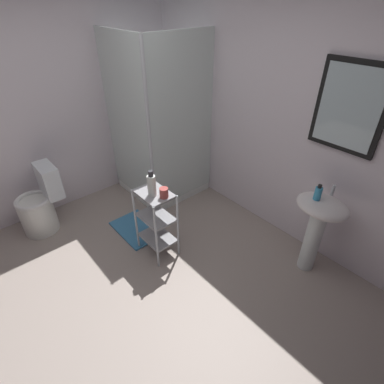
{
  "coord_description": "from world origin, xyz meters",
  "views": [
    {
      "loc": [
        1.65,
        -0.71,
        2.3
      ],
      "look_at": [
        0.03,
        0.71,
        0.85
      ],
      "focal_mm": 27.97,
      "sensor_mm": 36.0,
      "label": 1
    }
  ],
  "objects_px": {
    "hand_soap_bottle": "(318,193)",
    "storage_cart": "(156,218)",
    "lotion_bottle_white": "(152,185)",
    "shower_stall": "(160,162)",
    "rinse_cup": "(164,193)",
    "bath_mat": "(137,229)",
    "toilet": "(41,205)",
    "pedestal_sink": "(318,221)"
  },
  "relations": [
    {
      "from": "shower_stall",
      "to": "lotion_bottle_white",
      "type": "relative_size",
      "value": 7.92
    },
    {
      "from": "bath_mat",
      "to": "shower_stall",
      "type": "bearing_deg",
      "value": 122.62
    },
    {
      "from": "rinse_cup",
      "to": "storage_cart",
      "type": "bearing_deg",
      "value": -166.43
    },
    {
      "from": "pedestal_sink",
      "to": "lotion_bottle_white",
      "type": "xyz_separation_m",
      "value": [
        -1.12,
        -1.01,
        0.27
      ]
    },
    {
      "from": "storage_cart",
      "to": "rinse_cup",
      "type": "relative_size",
      "value": 7.78
    },
    {
      "from": "bath_mat",
      "to": "toilet",
      "type": "bearing_deg",
      "value": -133.03
    },
    {
      "from": "shower_stall",
      "to": "pedestal_sink",
      "type": "xyz_separation_m",
      "value": [
        2.03,
        0.29,
        0.12
      ]
    },
    {
      "from": "pedestal_sink",
      "to": "hand_soap_bottle",
      "type": "relative_size",
      "value": 5.55
    },
    {
      "from": "pedestal_sink",
      "to": "storage_cart",
      "type": "height_order",
      "value": "pedestal_sink"
    },
    {
      "from": "shower_stall",
      "to": "rinse_cup",
      "type": "xyz_separation_m",
      "value": [
        1.0,
        -0.66,
        0.32
      ]
    },
    {
      "from": "toilet",
      "to": "lotion_bottle_white",
      "type": "bearing_deg",
      "value": 31.91
    },
    {
      "from": "hand_soap_bottle",
      "to": "rinse_cup",
      "type": "xyz_separation_m",
      "value": [
        -0.97,
        -0.91,
        -0.09
      ]
    },
    {
      "from": "pedestal_sink",
      "to": "rinse_cup",
      "type": "relative_size",
      "value": 8.52
    },
    {
      "from": "storage_cart",
      "to": "hand_soap_bottle",
      "type": "distance_m",
      "value": 1.51
    },
    {
      "from": "storage_cart",
      "to": "toilet",
      "type": "bearing_deg",
      "value": -146.62
    },
    {
      "from": "storage_cart",
      "to": "bath_mat",
      "type": "relative_size",
      "value": 1.23
    },
    {
      "from": "lotion_bottle_white",
      "to": "storage_cart",
      "type": "bearing_deg",
      "value": 124.47
    },
    {
      "from": "shower_stall",
      "to": "rinse_cup",
      "type": "height_order",
      "value": "shower_stall"
    },
    {
      "from": "hand_soap_bottle",
      "to": "storage_cart",
      "type": "bearing_deg",
      "value": -139.11
    },
    {
      "from": "hand_soap_bottle",
      "to": "bath_mat",
      "type": "xyz_separation_m",
      "value": [
        -1.53,
        -0.94,
        -0.86
      ]
    },
    {
      "from": "rinse_cup",
      "to": "bath_mat",
      "type": "height_order",
      "value": "rinse_cup"
    },
    {
      "from": "toilet",
      "to": "storage_cart",
      "type": "bearing_deg",
      "value": 33.38
    },
    {
      "from": "pedestal_sink",
      "to": "toilet",
      "type": "bearing_deg",
      "value": -142.82
    },
    {
      "from": "shower_stall",
      "to": "pedestal_sink",
      "type": "distance_m",
      "value": 2.05
    },
    {
      "from": "storage_cart",
      "to": "bath_mat",
      "type": "distance_m",
      "value": 0.61
    },
    {
      "from": "shower_stall",
      "to": "rinse_cup",
      "type": "bearing_deg",
      "value": -33.41
    },
    {
      "from": "pedestal_sink",
      "to": "hand_soap_bottle",
      "type": "distance_m",
      "value": 0.3
    },
    {
      "from": "pedestal_sink",
      "to": "bath_mat",
      "type": "xyz_separation_m",
      "value": [
        -1.59,
        -0.98,
        -0.57
      ]
    },
    {
      "from": "storage_cart",
      "to": "lotion_bottle_white",
      "type": "bearing_deg",
      "value": -55.53
    },
    {
      "from": "hand_soap_bottle",
      "to": "toilet",
      "type": "bearing_deg",
      "value": -142.79
    },
    {
      "from": "shower_stall",
      "to": "storage_cart",
      "type": "height_order",
      "value": "shower_stall"
    },
    {
      "from": "toilet",
      "to": "hand_soap_bottle",
      "type": "height_order",
      "value": "hand_soap_bottle"
    },
    {
      "from": "pedestal_sink",
      "to": "toilet",
      "type": "distance_m",
      "value": 2.9
    },
    {
      "from": "shower_stall",
      "to": "rinse_cup",
      "type": "relative_size",
      "value": 21.03
    },
    {
      "from": "storage_cart",
      "to": "lotion_bottle_white",
      "type": "distance_m",
      "value": 0.41
    },
    {
      "from": "pedestal_sink",
      "to": "toilet",
      "type": "relative_size",
      "value": 1.07
    },
    {
      "from": "storage_cart",
      "to": "rinse_cup",
      "type": "bearing_deg",
      "value": 13.57
    },
    {
      "from": "pedestal_sink",
      "to": "hand_soap_bottle",
      "type": "height_order",
      "value": "hand_soap_bottle"
    },
    {
      "from": "shower_stall",
      "to": "pedestal_sink",
      "type": "bearing_deg",
      "value": 8.18
    },
    {
      "from": "toilet",
      "to": "lotion_bottle_white",
      "type": "xyz_separation_m",
      "value": [
        1.18,
        0.73,
        0.53
      ]
    },
    {
      "from": "shower_stall",
      "to": "hand_soap_bottle",
      "type": "height_order",
      "value": "shower_stall"
    },
    {
      "from": "storage_cart",
      "to": "lotion_bottle_white",
      "type": "relative_size",
      "value": 2.93
    }
  ]
}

